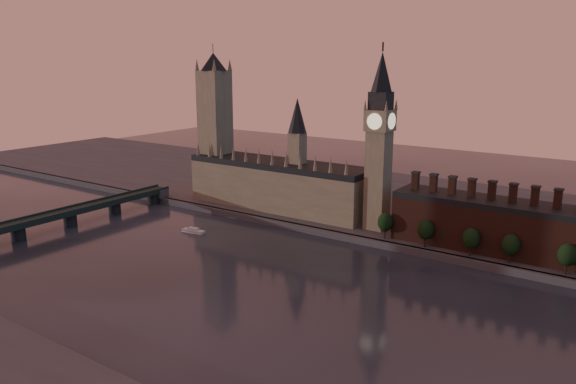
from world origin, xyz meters
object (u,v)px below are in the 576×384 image
(victoria_tower, at_px, (215,121))
(big_ben, at_px, (379,140))
(westminster_bridge, at_px, (41,222))
(river_boat, at_px, (193,231))

(victoria_tower, xyz_separation_m, big_ben, (130.00, -5.00, -2.26))
(westminster_bridge, height_order, river_boat, westminster_bridge)
(big_ben, height_order, river_boat, big_ben)
(big_ben, bearing_deg, victoria_tower, 177.80)
(victoria_tower, xyz_separation_m, river_boat, (37.67, -63.87, -57.95))
(victoria_tower, distance_m, river_boat, 94.11)
(westminster_bridge, xyz_separation_m, river_boat, (72.67, 53.82, -6.30))
(victoria_tower, height_order, big_ben, victoria_tower)
(victoria_tower, xyz_separation_m, westminster_bridge, (-35.00, -117.70, -51.65))
(river_boat, bearing_deg, big_ben, 26.39)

